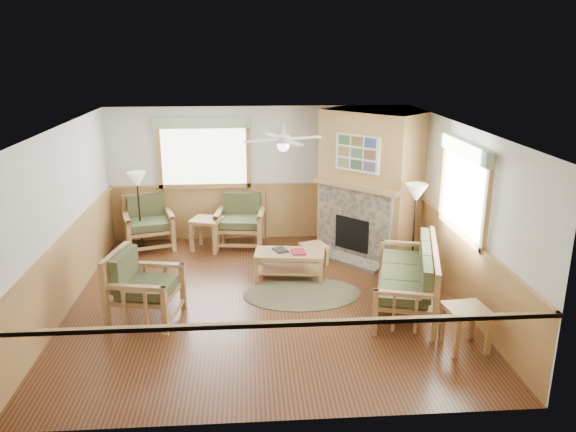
{
  "coord_description": "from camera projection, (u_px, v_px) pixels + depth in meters",
  "views": [
    {
      "loc": [
        -0.24,
        -8.07,
        3.83
      ],
      "look_at": [
        0.4,
        0.7,
        1.15
      ],
      "focal_mm": 35.0,
      "sensor_mm": 36.0,
      "label": 1
    }
  ],
  "objects": [
    {
      "name": "fireplace",
      "position": [
        370.0,
        183.0,
        10.54
      ],
      "size": [
        3.11,
        3.11,
        2.7
      ],
      "primitive_type": null,
      "rotation": [
        0.0,
        0.0,
        -0.79
      ],
      "color": "#AA7E45",
      "rests_on": "floor"
    },
    {
      "name": "book_red",
      "position": [
        298.0,
        251.0,
        9.48
      ],
      "size": [
        0.24,
        0.31,
        0.03
      ],
      "primitive_type": "cube",
      "rotation": [
        0.0,
        0.0,
        0.05
      ],
      "color": "maroon",
      "rests_on": "coffee_table"
    },
    {
      "name": "armchair_back_right",
      "position": [
        240.0,
        220.0,
        11.09
      ],
      "size": [
        1.02,
        1.02,
        1.03
      ],
      "primitive_type": null,
      "rotation": [
        0.0,
        0.0,
        -0.12
      ],
      "color": "#A47D4C",
      "rests_on": "floor"
    },
    {
      "name": "wall_left",
      "position": [
        61.0,
        222.0,
        8.23
      ],
      "size": [
        0.02,
        6.0,
        2.7
      ],
      "primitive_type": "cube",
      "color": "silver",
      "rests_on": "floor"
    },
    {
      "name": "window_back",
      "position": [
        202.0,
        116.0,
        10.84
      ],
      "size": [
        1.9,
        0.16,
        1.5
      ],
      "primitive_type": null,
      "color": "white",
      "rests_on": "wall_back"
    },
    {
      "name": "book_dark",
      "position": [
        280.0,
        249.0,
        9.58
      ],
      "size": [
        0.29,
        0.33,
        0.02
      ],
      "primitive_type": "cube",
      "rotation": [
        0.0,
        0.0,
        0.4
      ],
      "color": "black",
      "rests_on": "coffee_table"
    },
    {
      "name": "floor",
      "position": [
        266.0,
        299.0,
        8.83
      ],
      "size": [
        6.0,
        6.0,
        0.01
      ],
      "primitive_type": "cube",
      "color": "#522B16",
      "rests_on": "ground"
    },
    {
      "name": "sofa",
      "position": [
        406.0,
        276.0,
        8.48
      ],
      "size": [
        2.27,
        1.41,
        0.97
      ],
      "primitive_type": null,
      "rotation": [
        0.0,
        0.0,
        -1.85
      ],
      "color": "#A47D4C",
      "rests_on": "floor"
    },
    {
      "name": "armchair_left",
      "position": [
        145.0,
        286.0,
        8.05
      ],
      "size": [
        1.07,
        1.07,
        1.03
      ],
      "primitive_type": null,
      "rotation": [
        0.0,
        0.0,
        1.38
      ],
      "color": "#A47D4C",
      "rests_on": "floor"
    },
    {
      "name": "wall_right",
      "position": [
        459.0,
        213.0,
        8.65
      ],
      "size": [
        0.02,
        6.0,
        2.7
      ],
      "primitive_type": "cube",
      "color": "silver",
      "rests_on": "floor"
    },
    {
      "name": "end_table_chairs",
      "position": [
        207.0,
        234.0,
        10.91
      ],
      "size": [
        0.7,
        0.69,
        0.63
      ],
      "primitive_type": null,
      "rotation": [
        0.0,
        0.0,
        -0.32
      ],
      "color": "#A47D4C",
      "rests_on": "floor"
    },
    {
      "name": "floor_lamp_right",
      "position": [
        414.0,
        231.0,
        9.51
      ],
      "size": [
        0.47,
        0.47,
        1.64
      ],
      "primitive_type": null,
      "rotation": [
        0.0,
        0.0,
        -0.3
      ],
      "color": "black",
      "rests_on": "floor"
    },
    {
      "name": "armchair_back_left",
      "position": [
        149.0,
        223.0,
        10.97
      ],
      "size": [
        1.11,
        1.11,
        1.01
      ],
      "primitive_type": null,
      "rotation": [
        0.0,
        0.0,
        0.28
      ],
      "color": "#A47D4C",
      "rests_on": "floor"
    },
    {
      "name": "wainscot",
      "position": [
        266.0,
        267.0,
        8.67
      ],
      "size": [
        6.0,
        6.0,
        1.1
      ],
      "primitive_type": null,
      "color": "#AA7E45",
      "rests_on": "floor"
    },
    {
      "name": "braided_rug",
      "position": [
        302.0,
        294.0,
        9.01
      ],
      "size": [
        2.32,
        2.32,
        0.01
      ],
      "primitive_type": "cylinder",
      "rotation": [
        0.0,
        0.0,
        -0.27
      ],
      "color": "#4B462E",
      "rests_on": "floor"
    },
    {
      "name": "ceiling_fan",
      "position": [
        283.0,
        127.0,
        8.36
      ],
      "size": [
        1.59,
        1.59,
        0.36
      ],
      "primitive_type": null,
      "rotation": [
        0.0,
        0.0,
        0.35
      ],
      "color": "white",
      "rests_on": "ceiling"
    },
    {
      "name": "ceiling",
      "position": [
        264.0,
        128.0,
        8.05
      ],
      "size": [
        6.0,
        6.0,
        0.01
      ],
      "primitive_type": "cube",
      "color": "white",
      "rests_on": "floor"
    },
    {
      "name": "coffee_table",
      "position": [
        289.0,
        265.0,
        9.6
      ],
      "size": [
        1.23,
        0.72,
        0.47
      ],
      "primitive_type": null,
      "rotation": [
        0.0,
        0.0,
        -0.12
      ],
      "color": "#A47D4C",
      "rests_on": "floor"
    },
    {
      "name": "wall_front",
      "position": [
        275.0,
        306.0,
        5.58
      ],
      "size": [
        6.0,
        0.02,
        2.7
      ],
      "primitive_type": "cube",
      "color": "silver",
      "rests_on": "floor"
    },
    {
      "name": "wall_back",
      "position": [
        260.0,
        174.0,
        11.3
      ],
      "size": [
        6.0,
        0.02,
        2.7
      ],
      "primitive_type": "cube",
      "color": "silver",
      "rests_on": "floor"
    },
    {
      "name": "floor_lamp_left",
      "position": [
        139.0,
        211.0,
        10.8
      ],
      "size": [
        0.46,
        0.46,
        1.54
      ],
      "primitive_type": null,
      "rotation": [
        0.0,
        0.0,
        -0.36
      ],
      "color": "black",
      "rests_on": "floor"
    },
    {
      "name": "end_table_sofa",
      "position": [
        465.0,
        328.0,
        7.33
      ],
      "size": [
        0.58,
        0.56,
        0.59
      ],
      "primitive_type": null,
      "rotation": [
        0.0,
        0.0,
        0.12
      ],
      "color": "#A47D4C",
      "rests_on": "floor"
    },
    {
      "name": "footstool",
      "position": [
        314.0,
        254.0,
        10.22
      ],
      "size": [
        0.55,
        0.55,
        0.37
      ],
      "primitive_type": null,
      "rotation": [
        0.0,
        0.0,
        0.35
      ],
      "color": "#A47D4C",
      "rests_on": "floor"
    },
    {
      "name": "window_right",
      "position": [
        469.0,
        139.0,
        8.11
      ],
      "size": [
        0.16,
        1.9,
        1.5
      ],
      "primitive_type": null,
      "color": "white",
      "rests_on": "wall_right"
    }
  ]
}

